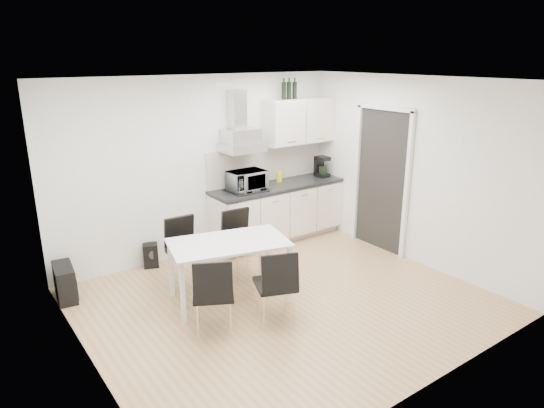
# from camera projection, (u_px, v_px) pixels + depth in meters

# --- Properties ---
(ground) EXTENTS (4.50, 4.50, 0.00)m
(ground) POSITION_uv_depth(u_px,v_px,m) (284.00, 301.00, 5.87)
(ground) COLOR tan
(ground) RESTS_ON ground
(wall_back) EXTENTS (4.50, 0.10, 2.60)m
(wall_back) POSITION_uv_depth(u_px,v_px,m) (202.00, 167.00, 7.03)
(wall_back) COLOR white
(wall_back) RESTS_ON ground
(wall_front) EXTENTS (4.50, 0.10, 2.60)m
(wall_front) POSITION_uv_depth(u_px,v_px,m) (434.00, 255.00, 3.94)
(wall_front) COLOR white
(wall_front) RESTS_ON ground
(wall_left) EXTENTS (0.10, 4.00, 2.60)m
(wall_left) POSITION_uv_depth(u_px,v_px,m) (81.00, 241.00, 4.23)
(wall_left) COLOR white
(wall_left) RESTS_ON ground
(wall_right) EXTENTS (0.10, 4.00, 2.60)m
(wall_right) POSITION_uv_depth(u_px,v_px,m) (414.00, 172.00, 6.74)
(wall_right) COLOR white
(wall_right) RESTS_ON ground
(ceiling) EXTENTS (4.50, 4.50, 0.00)m
(ceiling) POSITION_uv_depth(u_px,v_px,m) (286.00, 80.00, 5.10)
(ceiling) COLOR white
(ceiling) RESTS_ON wall_back
(doorway) EXTENTS (0.08, 1.04, 2.10)m
(doorway) POSITION_uv_depth(u_px,v_px,m) (381.00, 181.00, 7.22)
(doorway) COLOR white
(doorway) RESTS_ON ground
(kitchenette) EXTENTS (2.22, 0.64, 2.52)m
(kitchenette) POSITION_uv_depth(u_px,v_px,m) (278.00, 189.00, 7.63)
(kitchenette) COLOR beige
(kitchenette) RESTS_ON ground
(dining_table) EXTENTS (1.53, 1.10, 0.75)m
(dining_table) POSITION_uv_depth(u_px,v_px,m) (229.00, 248.00, 5.73)
(dining_table) COLOR white
(dining_table) RESTS_ON ground
(chair_far_left) EXTENTS (0.46, 0.51, 0.88)m
(chair_far_left) POSITION_uv_depth(u_px,v_px,m) (186.00, 253.00, 6.17)
(chair_far_left) COLOR black
(chair_far_left) RESTS_ON ground
(chair_far_right) EXTENTS (0.48, 0.53, 0.88)m
(chair_far_right) POSITION_uv_depth(u_px,v_px,m) (242.00, 244.00, 6.46)
(chair_far_right) COLOR black
(chair_far_right) RESTS_ON ground
(chair_near_left) EXTENTS (0.63, 0.65, 0.88)m
(chair_near_left) POSITION_uv_depth(u_px,v_px,m) (213.00, 294.00, 5.11)
(chair_near_left) COLOR black
(chair_near_left) RESTS_ON ground
(chair_near_right) EXTENTS (0.59, 0.63, 0.88)m
(chair_near_right) POSITION_uv_depth(u_px,v_px,m) (275.00, 285.00, 5.31)
(chair_near_right) COLOR black
(chair_near_right) RESTS_ON ground
(guitar_amp) EXTENTS (0.28, 0.53, 0.43)m
(guitar_amp) POSITION_uv_depth(u_px,v_px,m) (65.00, 282.00, 5.87)
(guitar_amp) COLOR black
(guitar_amp) RESTS_ON ground
(floor_speaker) EXTENTS (0.25, 0.24, 0.34)m
(floor_speaker) POSITION_uv_depth(u_px,v_px,m) (151.00, 255.00, 6.78)
(floor_speaker) COLOR black
(floor_speaker) RESTS_ON ground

